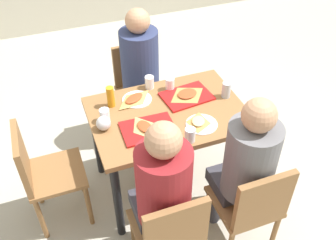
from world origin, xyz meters
name	(u,v)px	position (x,y,z in m)	size (l,w,h in m)	color
ground_plane	(168,183)	(0.00, 0.00, -0.01)	(10.00, 10.00, 0.02)	#B2AD9E
main_table	(168,123)	(0.00, 0.00, 0.66)	(1.11, 0.78, 0.77)	olive
chair_near_left	(170,232)	(-0.28, -0.77, 0.51)	(0.40, 0.40, 0.86)	olive
chair_near_right	(252,205)	(0.28, -0.77, 0.51)	(0.40, 0.40, 0.86)	olive
chair_far_side	(138,84)	(0.00, 0.77, 0.51)	(0.40, 0.40, 0.86)	olive
chair_left_end	(42,171)	(-0.94, 0.00, 0.51)	(0.40, 0.40, 0.86)	olive
person_in_red	(162,188)	(-0.28, -0.63, 0.75)	(0.32, 0.42, 1.27)	#383842
person_in_brown_jacket	(246,164)	(0.28, -0.63, 0.75)	(0.32, 0.42, 1.27)	#383842
person_far_side	(141,69)	(0.00, 0.63, 0.75)	(0.32, 0.42, 1.27)	#383842
tray_red_near	(148,129)	(-0.19, -0.14, 0.78)	(0.36, 0.26, 0.02)	red
tray_red_far	(187,96)	(0.19, 0.12, 0.78)	(0.36, 0.26, 0.02)	red
paper_plate_center	(137,99)	(-0.17, 0.22, 0.78)	(0.22, 0.22, 0.01)	white
paper_plate_near_edge	(202,124)	(0.17, -0.22, 0.78)	(0.22, 0.22, 0.01)	white
pizza_slice_a	(145,127)	(-0.22, -0.13, 0.80)	(0.16, 0.22, 0.02)	#DBAD60
pizza_slice_b	(187,94)	(0.20, 0.12, 0.80)	(0.26, 0.22, 0.02)	#C68C47
pizza_slice_c	(134,99)	(-0.19, 0.21, 0.79)	(0.26, 0.22, 0.02)	tan
pizza_slice_d	(198,122)	(0.15, -0.20, 0.79)	(0.18, 0.20, 0.02)	#C68C47
plastic_cup_a	(149,82)	(-0.03, 0.33, 0.82)	(0.07, 0.07, 0.10)	white
plastic_cup_b	(190,135)	(0.03, -0.33, 0.82)	(0.07, 0.07, 0.10)	white
plastic_cup_c	(105,115)	(-0.44, 0.06, 0.82)	(0.07, 0.07, 0.10)	white
plastic_cup_d	(170,84)	(0.11, 0.25, 0.82)	(0.07, 0.07, 0.10)	white
soda_can	(226,90)	(0.47, 0.02, 0.83)	(0.07, 0.07, 0.12)	#B7BCC6
condiment_bottle	(111,97)	(-0.36, 0.22, 0.85)	(0.06, 0.06, 0.16)	orange
foil_bundle	(103,123)	(-0.47, -0.02, 0.82)	(0.10, 0.10, 0.10)	silver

